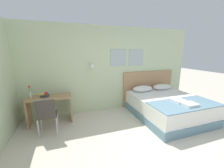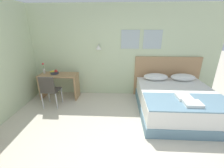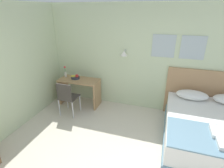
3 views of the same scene
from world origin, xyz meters
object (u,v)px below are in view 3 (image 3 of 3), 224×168
Objects in this scene: folded_towel_near_foot at (221,132)px; fruit_bowl at (75,77)px; headboard at (208,95)px; flower_vase at (65,73)px; bed at (214,133)px; desk at (79,87)px; pillow_left at (192,95)px; desk_chair at (67,96)px.

fruit_bowl reaches higher than folded_towel_near_foot.
headboard reaches higher than flower_vase.
desk is (-3.23, 0.72, 0.21)m from bed.
headboard is at bearing 35.72° from pillow_left.
folded_towel_near_foot is at bearing -20.19° from desk.
folded_towel_near_foot is 3.24m from desk_chair.
desk_chair is (-3.25, -0.95, -0.08)m from headboard.
headboard is 3.38m from desk_chair.
fruit_bowl reaches higher than desk.
flower_vase reaches higher than fruit_bowl.
pillow_left is 2.85m from desk.
flower_vase is (-3.29, 0.02, 0.17)m from pillow_left.
flower_vase is at bearing 167.90° from bed.
pillow_left is at bearing 13.30° from desk_chair.
bed is 3.32m from desk.
pillow_left is 2.94m from desk_chair.
folded_towel_near_foot is 1.27× the size of fruit_bowl.
headboard is at bearing 4.08° from flower_vase.
bed is at bearing -90.00° from headboard.
bed is 2.95× the size of pillow_left.
headboard is at bearing 90.00° from bed.
headboard reaches higher than desk.
bed is 0.57m from folded_towel_near_foot.
desk_chair is (-3.19, 0.54, -0.12)m from folded_towel_near_foot.
desk_chair reaches higher than bed.
desk is 0.30m from fruit_bowl.
fruit_bowl is 0.34m from flower_vase.
desk is at bearing -174.17° from headboard.
desk_chair is at bearing -58.18° from flower_vase.
folded_towel_near_foot is (-0.05, -0.45, 0.35)m from bed.
flower_vase reaches higher than bed.
folded_towel_near_foot is at bearing -74.79° from pillow_left.
fruit_bowl is at bearing 98.56° from desk_chair.
headboard is 3.25m from desk.
headboard reaches higher than folded_towel_near_foot.
bed is 2.28× the size of desk_chair.
bed is 6.47× the size of flower_vase.
desk_chair is at bearing -91.40° from desk.
bed is at bearing -12.10° from flower_vase.
desk is at bearing 159.81° from folded_towel_near_foot.
desk_chair is (-3.25, 0.10, 0.24)m from bed.
bed is 1.87× the size of desk.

